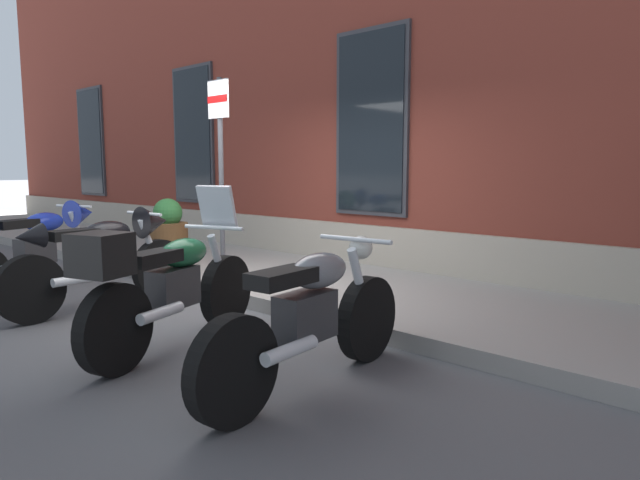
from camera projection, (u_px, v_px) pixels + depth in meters
ground_plane at (232, 305)px, 6.19m from camera, size 140.00×140.00×0.00m
sidewalk at (310, 282)px, 7.07m from camera, size 31.16×2.46×0.15m
motorcycle_blue_sport at (45, 242)px, 7.01m from camera, size 0.84×2.02×1.08m
motorcycle_black_sport at (107, 255)px, 6.01m from camera, size 0.62×2.15×1.06m
motorcycle_green_touring at (169, 284)px, 4.58m from camera, size 0.93×2.02×1.34m
motorcycle_grey_naked at (312, 317)px, 3.81m from camera, size 0.62×2.09×0.99m
parking_sign at (220, 150)px, 6.69m from camera, size 0.36×0.07×2.39m
barrel_planter at (168, 235)px, 7.87m from camera, size 0.57×0.57×0.92m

